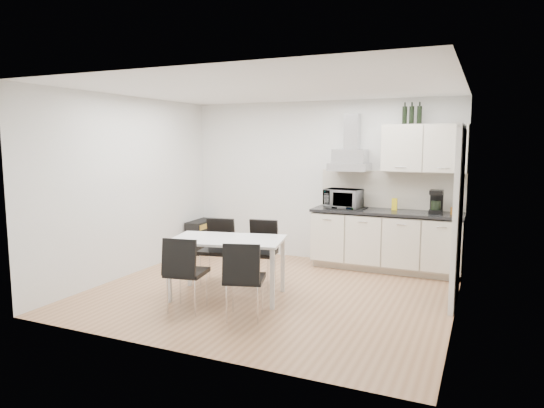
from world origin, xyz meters
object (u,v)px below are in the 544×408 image
at_px(kitchenette, 389,216).
at_px(floor_speaker, 256,244).
at_px(chair_far_right, 260,254).
at_px(chair_near_right, 245,280).
at_px(guitar_amp, 201,236).
at_px(chair_far_left, 216,252).
at_px(chair_near_left, 187,273).
at_px(dining_table, 227,245).

distance_m(kitchenette, floor_speaker, 2.41).
bearing_deg(chair_far_right, chair_near_right, 100.48).
bearing_deg(guitar_amp, chair_near_right, -52.58).
height_order(chair_far_left, chair_far_right, same).
bearing_deg(floor_speaker, chair_near_left, -66.75).
relative_size(chair_far_right, floor_speaker, 2.61).
xyz_separation_m(chair_far_left, chair_near_left, (0.25, -1.09, 0.00)).
height_order(chair_far_left, chair_near_left, same).
xyz_separation_m(kitchenette, chair_far_left, (-2.04, -1.65, -0.39)).
bearing_deg(floor_speaker, chair_far_left, -68.42).
bearing_deg(chair_near_left, chair_far_right, 64.63).
distance_m(chair_far_left, chair_far_right, 0.61).
distance_m(chair_far_right, floor_speaker, 1.91).
relative_size(chair_near_left, guitar_amp, 1.29).
height_order(chair_far_right, guitar_amp, chair_far_right).
relative_size(chair_near_left, chair_near_right, 1.00).
distance_m(chair_near_left, chair_near_right, 0.73).
height_order(chair_near_left, guitar_amp, chair_near_left).
bearing_deg(chair_near_left, kitchenette, 47.26).
height_order(chair_far_left, guitar_amp, chair_far_left).
bearing_deg(chair_far_left, dining_table, 123.42).
bearing_deg(kitchenette, chair_near_left, -123.15).
bearing_deg(chair_far_left, floor_speaker, -91.46).
xyz_separation_m(kitchenette, dining_table, (-1.60, -2.12, -0.16)).
xyz_separation_m(dining_table, chair_near_right, (0.54, -0.58, -0.23)).
distance_m(dining_table, floor_speaker, 2.44).
bearing_deg(chair_far_left, guitar_amp, -61.70).
distance_m(chair_far_right, guitar_amp, 2.33).
xyz_separation_m(chair_far_left, chair_near_right, (0.98, -1.05, 0.00)).
distance_m(kitchenette, guitar_amp, 3.32).
relative_size(chair_far_left, chair_near_left, 1.00).
bearing_deg(chair_near_right, chair_near_left, 166.07).
relative_size(chair_near_right, guitar_amp, 1.29).
bearing_deg(dining_table, chair_far_right, 63.02).
bearing_deg(chair_near_left, chair_far_left, 93.32).
height_order(kitchenette, chair_far_left, kitchenette).
distance_m(kitchenette, dining_table, 2.66).
relative_size(kitchenette, floor_speaker, 7.49).
relative_size(kitchenette, chair_far_right, 2.86).
xyz_separation_m(chair_near_left, guitar_amp, (-1.48, 2.65, -0.16)).
bearing_deg(kitchenette, chair_far_right, -133.65).
bearing_deg(guitar_amp, chair_near_left, -63.63).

